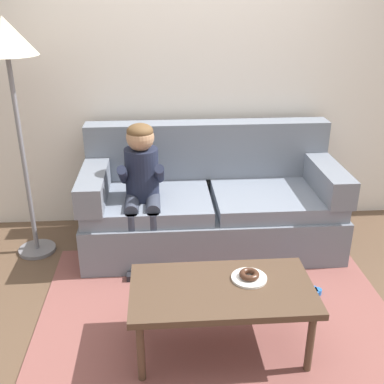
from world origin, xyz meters
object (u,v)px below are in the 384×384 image
object	(u,v)px
coffee_table	(222,294)
floor_lamp	(7,54)
couch	(210,205)
donut	(249,274)
person_child	(142,181)
toy_controller	(306,293)

from	to	relation	value
coffee_table	floor_lamp	bearing A→B (deg)	137.93
couch	floor_lamp	xyz separation A→B (m)	(-1.45, -0.05, 1.24)
coffee_table	donut	xyz separation A→B (m)	(0.17, 0.07, 0.08)
person_child	toy_controller	size ratio (longest dim) A/B	4.87
coffee_table	floor_lamp	xyz separation A→B (m)	(-1.38, 1.24, 1.20)
floor_lamp	toy_controller	bearing A→B (deg)	-20.53
toy_controller	coffee_table	bearing A→B (deg)	-115.37
floor_lamp	person_child	bearing A→B (deg)	-10.03
coffee_table	donut	distance (m)	0.20
floor_lamp	donut	bearing A→B (deg)	-37.18
coffee_table	person_child	bearing A→B (deg)	113.71
donut	toy_controller	size ratio (longest dim) A/B	0.53
couch	coffee_table	world-z (taller)	couch
couch	person_child	size ratio (longest dim) A/B	1.87
donut	toy_controller	xyz separation A→B (m)	(0.51, 0.40, -0.45)
coffee_table	toy_controller	bearing A→B (deg)	35.11
coffee_table	donut	world-z (taller)	donut
donut	floor_lamp	xyz separation A→B (m)	(-1.55, 1.17, 1.12)
toy_controller	floor_lamp	bearing A→B (deg)	-171.02
floor_lamp	coffee_table	bearing A→B (deg)	-42.07
person_child	floor_lamp	size ratio (longest dim) A/B	0.60
person_child	donut	size ratio (longest dim) A/B	9.18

